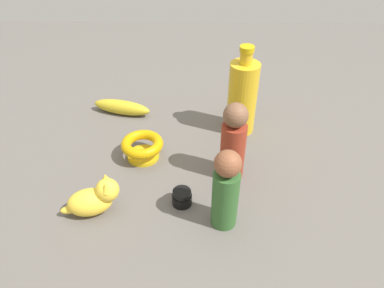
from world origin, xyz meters
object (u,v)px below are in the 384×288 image
at_px(person_figure_child, 226,190).
at_px(bottle_tall, 242,97).
at_px(bowl, 142,146).
at_px(banana, 122,107).
at_px(nail_polish_jar, 182,197).
at_px(cat_figurine, 95,198).
at_px(person_figure_adult, 233,142).

bearing_deg(person_figure_child, bottle_tall, 79.25).
height_order(bowl, banana, bowl).
relative_size(bowl, person_figure_child, 0.57).
bearing_deg(bottle_tall, bowl, -153.55).
bearing_deg(bowl, bottle_tall, 26.45).
bearing_deg(nail_polish_jar, cat_figurine, -171.95).
bearing_deg(nail_polish_jar, banana, 118.15).
height_order(person_figure_adult, banana, person_figure_adult).
xyz_separation_m(bowl, person_figure_child, (0.19, -0.21, 0.06)).
height_order(nail_polish_jar, banana, banana).
height_order(person_figure_adult, bowl, person_figure_adult).
bearing_deg(cat_figurine, bottle_tall, 42.80).
distance_m(nail_polish_jar, bowl, 0.19).
height_order(bowl, person_figure_child, person_figure_child).
distance_m(bowl, bottle_tall, 0.29).
bearing_deg(person_figure_child, person_figure_adult, 80.06).
height_order(banana, person_figure_child, person_figure_child).
bearing_deg(person_figure_child, cat_figurine, 174.77).
relative_size(nail_polish_jar, bowl, 0.42).
distance_m(nail_polish_jar, banana, 0.41).
relative_size(banana, cat_figurine, 1.38).
distance_m(nail_polish_jar, person_figure_child, 0.13).
bearing_deg(cat_figurine, person_figure_adult, 22.39).
xyz_separation_m(person_figure_adult, nail_polish_jar, (-0.11, -0.10, -0.08)).
distance_m(person_figure_child, bottle_tall, 0.34).
xyz_separation_m(person_figure_adult, bowl, (-0.22, 0.06, -0.06)).
bearing_deg(cat_figurine, bowl, 66.82).
bearing_deg(cat_figurine, nail_polish_jar, 8.05).
distance_m(bowl, cat_figurine, 0.20).
relative_size(person_figure_adult, bottle_tall, 0.80).
height_order(person_figure_adult, cat_figurine, person_figure_adult).
distance_m(person_figure_adult, person_figure_child, 0.15).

